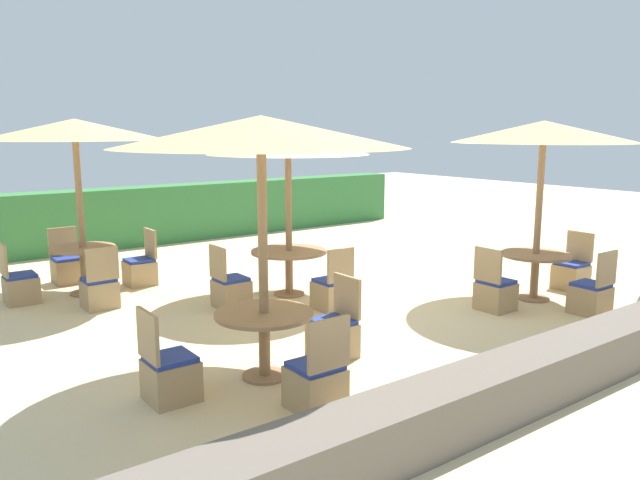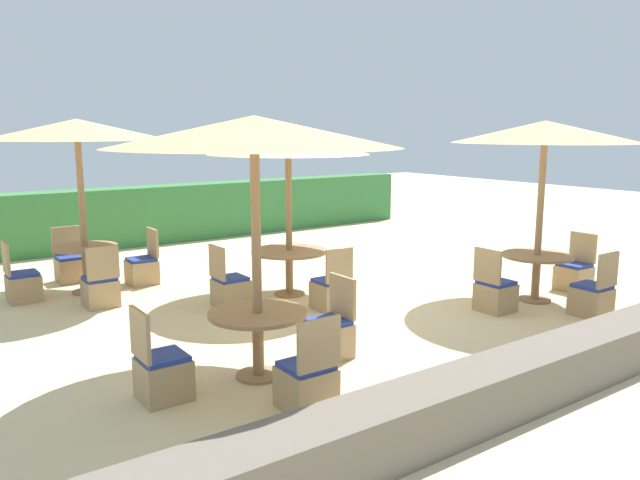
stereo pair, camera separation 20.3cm
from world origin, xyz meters
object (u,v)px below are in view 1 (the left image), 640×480
object	(u,v)px
patio_chair_back_left_south	(100,290)
parasol_front_left	(261,133)
patio_chair_center_west	(230,290)
patio_chair_front_right_west	(495,292)
patio_chair_front_left_east	(334,335)
patio_chair_front_left_west	(169,375)
round_table_front_left	(264,327)
patio_chair_front_right_south	(591,296)
parasol_back_left	(75,130)
round_table_center	(289,259)
patio_chair_front_left_south	(316,383)
patio_chair_center_south	(332,292)
round_table_front_right	(535,264)
patio_chair_back_left_east	(141,269)
patio_chair_back_left_west	(20,286)
parasol_center	(288,145)
parasol_front_right	(544,133)
round_table_back_left	(83,258)
patio_chair_front_right_east	(571,273)
patio_chair_back_left_north	(67,268)

from	to	relation	value
patio_chair_back_left_south	parasol_front_left	world-z (taller)	parasol_front_left
patio_chair_center_west	patio_chair_front_right_west	xyz separation A→B (m)	(2.99, -2.42, 0.00)
patio_chair_front_left_east	patio_chair_front_left_west	distance (m)	2.00
round_table_front_left	patio_chair_front_right_south	world-z (taller)	patio_chair_front_right_south
patio_chair_front_right_south	parasol_back_left	bearing A→B (deg)	135.17
patio_chair_back_left_south	round_table_center	xyz separation A→B (m)	(2.63, -1.05, 0.32)
parasol_front_left	patio_chair_front_left_south	distance (m)	2.48
round_table_front_left	patio_chair_front_left_east	size ratio (longest dim) A/B	1.12
patio_chair_front_right_west	patio_chair_front_left_south	bearing A→B (deg)	-75.10
parasol_front_left	patio_chair_front_right_west	world-z (taller)	parasol_front_left
patio_chair_center_south	round_table_front_right	bearing A→B (deg)	-26.93
patio_chair_back_left_east	round_table_front_right	distance (m)	6.37
round_table_front_left	patio_chair_front_left_east	bearing A→B (deg)	2.23
patio_chair_front_right_south	round_table_center	bearing A→B (deg)	129.87
patio_chair_center_west	patio_chair_center_south	bearing A→B (deg)	49.16
patio_chair_back_left_west	patio_chair_center_west	size ratio (longest dim) A/B	1.00
parasol_back_left	patio_chair_center_west	size ratio (longest dim) A/B	2.96
parasol_center	round_table_center	xyz separation A→B (m)	(-0.00, 0.00, -1.77)
patio_chair_front_left_south	parasol_front_right	xyz separation A→B (m)	(4.94, 1.07, 2.27)
parasol_center	patio_chair_back_left_west	bearing A→B (deg)	150.14
round_table_front_left	patio_chair_center_south	bearing A→B (deg)	36.40
patio_chair_back_left_east	patio_chair_center_south	world-z (taller)	same
round_table_front_right	patio_chair_back_left_south	bearing A→B (deg)	147.41
round_table_back_left	patio_chair_center_south	distance (m)	4.02
patio_chair_front_right_east	patio_chair_front_left_south	bearing A→B (deg)	100.27
patio_chair_back_left_east	patio_chair_back_left_south	xyz separation A→B (m)	(-0.98, -0.97, 0.00)
patio_chair_back_left_north	patio_chair_back_left_south	world-z (taller)	same
patio_chair_center_west	patio_chair_back_left_west	bearing A→B (deg)	-130.44
patio_chair_center_west	parasol_front_right	size ratio (longest dim) A/B	0.34
parasol_back_left	patio_chair_back_left_north	xyz separation A→B (m)	(-0.02, 0.92, -2.30)
patio_chair_back_left_west	patio_chair_back_left_east	bearing A→B (deg)	89.90
patio_chair_back_left_east	patio_chair_front_left_west	distance (m)	4.78
patio_chair_back_left_south	patio_chair_front_left_west	size ratio (longest dim) A/B	1.00
patio_chair_front_left_east	patio_chair_center_west	bearing A→B (deg)	-0.38
round_table_center	parasol_front_right	distance (m)	4.26
round_table_center	patio_chair_front_right_east	world-z (taller)	patio_chair_front_right_east
patio_chair_back_left_east	patio_chair_front_right_east	size ratio (longest dim) A/B	1.00
parasol_front_right	patio_chair_center_south	bearing A→B (deg)	153.07
parasol_front_left	patio_chair_front_right_east	world-z (taller)	parasol_front_left
patio_chair_front_left_east	round_table_front_right	xyz separation A→B (m)	(3.97, 0.09, 0.30)
patio_chair_center_south	round_table_front_left	bearing A→B (deg)	-143.60
patio_chair_center_west	parasol_front_right	xyz separation A→B (m)	(3.95, -2.41, 2.27)
patio_chair_back_left_west	patio_chair_center_west	distance (m)	3.20
patio_chair_back_left_west	round_table_center	xyz separation A→B (m)	(3.52, -2.02, 0.32)
parasol_back_left	patio_chair_front_left_west	bearing A→B (deg)	-96.57
parasol_center	patio_chair_front_right_east	xyz separation A→B (m)	(3.91, -2.45, -2.09)
parasol_back_left	parasol_front_right	xyz separation A→B (m)	(5.44, -4.45, -0.03)
patio_chair_center_south	parasol_front_left	bearing A→B (deg)	-143.60
parasol_center	patio_chair_front_left_south	world-z (taller)	parasol_center
round_table_center	parasol_front_right	xyz separation A→B (m)	(2.87, -2.47, 1.95)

